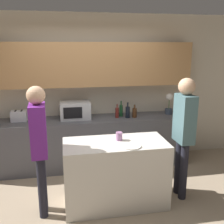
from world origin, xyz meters
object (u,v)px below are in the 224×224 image
object	(u,v)px
potted_plant	(169,104)
bottle_2	(128,112)
bottle_3	(135,113)
cup_0	(119,136)
person_left	(184,128)
plate_on_island	(131,146)
microwave	(75,110)
person_center	(39,141)
toaster	(19,116)
bottle_0	(117,113)
bottle_1	(121,110)

from	to	relation	value
potted_plant	bottle_2	xyz separation A→B (m)	(-0.83, -0.12, -0.09)
bottle_3	cup_0	distance (m)	1.24
cup_0	person_left	size ratio (longest dim) A/B	0.06
bottle_3	plate_on_island	bearing A→B (deg)	-107.02
bottle_2	cup_0	xyz separation A→B (m)	(-0.39, -1.12, -0.04)
microwave	plate_on_island	xyz separation A→B (m)	(0.62, -1.50, -0.13)
cup_0	person_left	xyz separation A→B (m)	(0.90, -0.05, 0.08)
bottle_2	bottle_3	distance (m)	0.13
bottle_2	person_center	bearing A→B (deg)	-138.86
plate_on_island	person_left	bearing A→B (deg)	14.38
toaster	person_center	distance (m)	1.44
person_center	potted_plant	bearing A→B (deg)	118.19
bottle_3	person_left	world-z (taller)	person_left
bottle_2	microwave	bearing A→B (deg)	172.53
plate_on_island	cup_0	size ratio (longest dim) A/B	2.32
toaster	potted_plant	xyz separation A→B (m)	(2.69, -0.00, 0.11)
potted_plant	person_left	world-z (taller)	person_left
toaster	plate_on_island	world-z (taller)	toaster
potted_plant	bottle_3	world-z (taller)	potted_plant
bottle_0	cup_0	size ratio (longest dim) A/B	2.18
bottle_2	plate_on_island	bearing A→B (deg)	-102.07
potted_plant	bottle_3	size ratio (longest dim) A/B	1.71
cup_0	person_center	bearing A→B (deg)	-173.39
person_left	person_center	distance (m)	1.94
bottle_1	cup_0	xyz separation A→B (m)	(-0.30, -1.24, -0.04)
person_center	bottle_0	bearing A→B (deg)	132.83
microwave	person_left	distance (m)	1.93
bottle_0	plate_on_island	size ratio (longest dim) A/B	0.94
toaster	bottle_3	xyz separation A→B (m)	(1.99, -0.12, -0.00)
bottle_0	potted_plant	bearing A→B (deg)	4.89
microwave	toaster	bearing A→B (deg)	179.91
person_left	plate_on_island	bearing A→B (deg)	103.28
bottle_3	cup_0	size ratio (longest dim) A/B	2.06
person_center	bottle_3	bearing A→B (deg)	125.59
bottle_1	bottle_3	distance (m)	0.25
potted_plant	plate_on_island	size ratio (longest dim) A/B	1.52
microwave	potted_plant	distance (m)	1.74
toaster	bottle_2	distance (m)	1.87
bottle_1	person_left	size ratio (longest dim) A/B	0.16
toaster	person_left	bearing A→B (deg)	-28.57
toaster	person_center	world-z (taller)	person_center
bottle_0	cup_0	world-z (taller)	bottle_0
bottle_2	toaster	bearing A→B (deg)	176.27
toaster	bottle_1	world-z (taller)	bottle_1
bottle_0	person_center	size ratio (longest dim) A/B	0.15
cup_0	bottle_1	bearing A→B (deg)	76.47
bottle_3	person_left	bearing A→B (deg)	-71.85
potted_plant	bottle_1	size ratio (longest dim) A/B	1.39
microwave	person_center	distance (m)	1.46
person_center	person_left	bearing A→B (deg)	89.01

